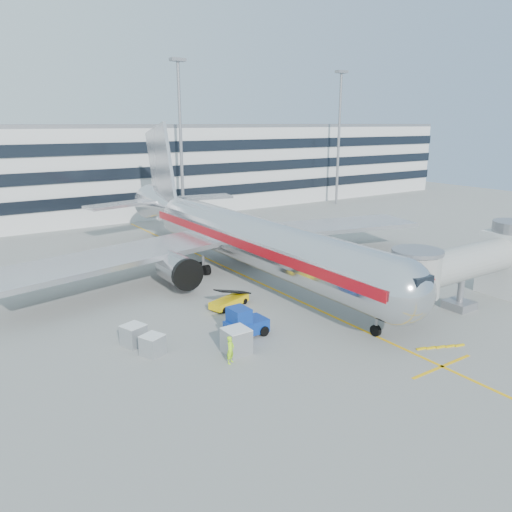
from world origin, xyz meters
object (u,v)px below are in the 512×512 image
cargo_container_front (236,341)px  cargo_container_right (153,345)px  ramp_worker (230,350)px  belt_loader (229,301)px  main_jet (239,236)px  baggage_tug (244,323)px  cargo_container_left (134,335)px

cargo_container_front → cargo_container_right: bearing=149.1°
cargo_container_right → ramp_worker: bearing=-46.5°
belt_loader → ramp_worker: belt_loader is taller
main_jet → belt_loader: bearing=-127.2°
ramp_worker → baggage_tug: bearing=13.8°
cargo_container_right → main_jet: bearing=40.5°
baggage_tug → cargo_container_right: bearing=172.9°
cargo_container_right → cargo_container_front: size_ratio=1.00×
cargo_container_left → cargo_container_right: (0.53, -2.29, -0.05)m
ramp_worker → cargo_container_left: bearing=92.9°
cargo_container_front → ramp_worker: bearing=-136.3°
main_jet → cargo_container_left: main_jet is taller
belt_loader → baggage_tug: baggage_tug is taller
main_jet → cargo_container_left: size_ratio=27.11×
main_jet → ramp_worker: (-11.55, -17.34, -3.26)m
cargo_container_left → ramp_worker: size_ratio=0.96×
cargo_container_right → baggage_tug: bearing=-7.1°
cargo_container_front → ramp_worker: 1.58m
cargo_container_left → ramp_worker: ramp_worker is taller
belt_loader → ramp_worker: bearing=-120.3°
ramp_worker → cargo_container_front: bearing=11.9°
cargo_container_right → cargo_container_front: 5.90m
main_jet → baggage_tug: size_ratio=15.75×
baggage_tug → cargo_container_left: size_ratio=1.72×
cargo_container_left → cargo_container_right: 2.35m
belt_loader → baggage_tug: bearing=-110.5°
cargo_container_front → ramp_worker: ramp_worker is taller
cargo_container_right → ramp_worker: ramp_worker is taller
cargo_container_front → cargo_container_left: bearing=136.4°
belt_loader → ramp_worker: size_ratio=2.14×
belt_loader → cargo_container_right: 10.67m
belt_loader → cargo_container_left: belt_loader is taller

